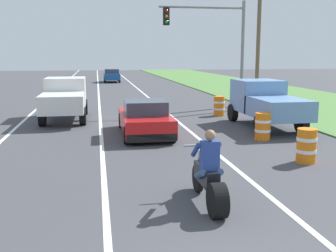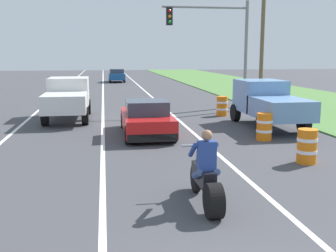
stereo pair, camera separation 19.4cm
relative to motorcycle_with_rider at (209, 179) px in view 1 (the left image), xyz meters
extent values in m
cube|color=white|center=(-5.71, 15.71, -0.59)|extent=(0.14, 120.00, 0.01)
cube|color=white|center=(1.49, 15.71, -0.59)|extent=(0.14, 120.00, 0.01)
cube|color=white|center=(-2.11, 15.71, -0.59)|extent=(0.14, 120.00, 0.01)
cube|color=#517F3D|center=(11.61, 15.71, -0.56)|extent=(10.00, 120.00, 0.06)
cylinder|color=black|center=(0.00, -0.60, -0.25)|extent=(0.28, 0.69, 0.69)
cylinder|color=black|center=(0.00, 0.95, -0.28)|extent=(0.12, 0.63, 0.63)
cube|color=black|center=(0.00, 0.23, 0.02)|extent=(0.28, 1.10, 0.36)
cylinder|color=#B2B2B7|center=(0.00, 0.87, 0.09)|extent=(0.08, 0.36, 0.73)
cylinder|color=#A5A5AA|center=(0.00, 0.85, 0.52)|extent=(0.70, 0.05, 0.05)
cube|color=navy|center=(0.00, 0.00, 0.50)|extent=(0.36, 0.24, 0.60)
sphere|color=#9E7051|center=(0.00, 0.00, 0.92)|extent=(0.22, 0.22, 0.22)
cylinder|color=#384C7A|center=(-0.18, 0.03, 0.10)|extent=(0.14, 0.47, 0.32)
cylinder|color=navy|center=(-0.22, 0.30, 0.55)|extent=(0.10, 0.51, 0.40)
cylinder|color=#384C7A|center=(0.18, 0.03, 0.10)|extent=(0.14, 0.47, 0.32)
cylinder|color=navy|center=(0.22, 0.30, 0.55)|extent=(0.10, 0.51, 0.40)
cube|color=red|center=(-0.41, 7.84, -0.07)|extent=(1.80, 4.30, 0.64)
cube|color=#333D4C|center=(-0.41, 7.64, 0.51)|extent=(1.56, 1.70, 0.52)
cube|color=black|center=(-0.41, 5.79, -0.31)|extent=(1.76, 0.20, 0.28)
cylinder|color=black|center=(-1.21, 9.44, -0.27)|extent=(0.24, 0.64, 0.64)
cylinder|color=black|center=(0.39, 9.44, -0.27)|extent=(0.24, 0.64, 0.64)
cylinder|color=black|center=(-1.21, 6.24, -0.27)|extent=(0.24, 0.64, 0.64)
cylinder|color=black|center=(0.39, 6.24, -0.27)|extent=(0.24, 0.64, 0.64)
cube|color=silver|center=(-3.76, 13.04, 0.69)|extent=(1.90, 2.10, 1.40)
cube|color=#333D4C|center=(-3.76, 13.39, 1.07)|extent=(1.67, 0.29, 0.57)
cube|color=silver|center=(-3.76, 10.79, 0.39)|extent=(1.90, 2.70, 0.80)
cylinder|color=black|center=(-4.63, 13.84, -0.19)|extent=(0.28, 0.80, 0.80)
cylinder|color=black|center=(-2.89, 13.84, -0.19)|extent=(0.28, 0.80, 0.80)
cylinder|color=black|center=(-4.63, 10.49, -0.19)|extent=(0.28, 0.80, 0.80)
cylinder|color=black|center=(-2.89, 10.49, -0.19)|extent=(0.28, 0.80, 0.80)
cube|color=#6B93C6|center=(4.96, 9.64, 0.69)|extent=(1.90, 2.10, 1.40)
cube|color=#333D4C|center=(4.96, 9.99, 1.07)|extent=(1.67, 0.29, 0.57)
cube|color=#6B93C6|center=(4.96, 7.39, 0.39)|extent=(1.90, 2.70, 0.80)
cylinder|color=black|center=(4.09, 10.44, -0.19)|extent=(0.28, 0.80, 0.80)
cylinder|color=black|center=(5.83, 10.44, -0.19)|extent=(0.28, 0.80, 0.80)
cylinder|color=black|center=(4.09, 7.09, -0.19)|extent=(0.28, 0.80, 0.80)
cylinder|color=black|center=(5.83, 7.09, -0.19)|extent=(0.28, 0.80, 0.80)
cylinder|color=gray|center=(5.81, 14.03, 2.41)|extent=(0.18, 0.18, 6.00)
cylinder|color=gray|center=(3.46, 14.03, 5.01)|extent=(4.70, 0.12, 0.12)
cube|color=black|center=(1.51, 14.03, 4.51)|extent=(0.32, 0.24, 0.90)
sphere|color=red|center=(1.51, 13.89, 4.79)|extent=(0.16, 0.16, 0.16)
sphere|color=orange|center=(1.51, 13.89, 4.51)|extent=(0.16, 0.16, 0.16)
sphere|color=green|center=(1.51, 13.89, 4.23)|extent=(0.16, 0.16, 0.16)
cylinder|color=brown|center=(7.62, 16.24, 3.85)|extent=(0.24, 0.24, 8.90)
cylinder|color=orange|center=(3.72, 2.86, -0.09)|extent=(0.56, 0.56, 1.00)
cylinder|color=white|center=(3.72, 2.86, 0.11)|extent=(0.58, 0.58, 0.10)
cylinder|color=white|center=(3.72, 2.86, -0.24)|extent=(0.58, 0.58, 0.10)
cylinder|color=orange|center=(3.76, 6.10, -0.09)|extent=(0.56, 0.56, 1.00)
cylinder|color=white|center=(3.76, 6.10, 0.11)|extent=(0.58, 0.58, 0.10)
cylinder|color=white|center=(3.76, 6.10, -0.24)|extent=(0.58, 0.58, 0.10)
cylinder|color=orange|center=(3.95, 12.16, -0.09)|extent=(0.56, 0.56, 1.00)
cylinder|color=white|center=(3.95, 12.16, 0.11)|extent=(0.58, 0.58, 0.10)
cylinder|color=white|center=(3.95, 12.16, -0.24)|extent=(0.58, 0.58, 0.10)
cube|color=#194C8C|center=(-0.53, 39.27, 0.06)|extent=(1.76, 4.00, 0.70)
cube|color=#333D4C|center=(-0.53, 39.07, 0.66)|extent=(1.56, 2.00, 0.50)
cylinder|color=black|center=(-1.33, 40.67, -0.29)|extent=(0.20, 0.60, 0.60)
cylinder|color=black|center=(0.27, 40.67, -0.29)|extent=(0.20, 0.60, 0.60)
cylinder|color=black|center=(-1.33, 37.87, -0.29)|extent=(0.20, 0.60, 0.60)
cylinder|color=black|center=(0.27, 37.87, -0.29)|extent=(0.20, 0.60, 0.60)
camera|label=1|loc=(-2.21, -7.67, 2.51)|focal=43.10mm
camera|label=2|loc=(-2.02, -7.70, 2.51)|focal=43.10mm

